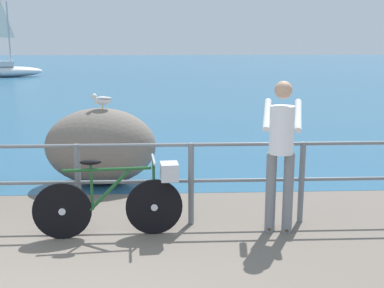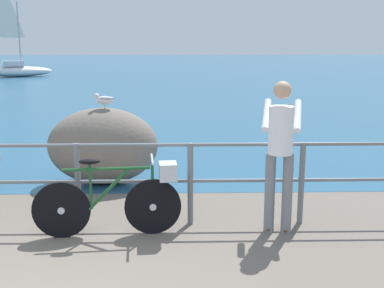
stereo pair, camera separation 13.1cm
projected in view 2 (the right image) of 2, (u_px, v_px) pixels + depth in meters
name	position (u px, v px, depth m)	size (l,w,h in m)	color
ground_plane	(155.00, 90.00, 23.40)	(120.00, 120.00, 0.10)	#6B6056
sea_surface	(169.00, 65.00, 51.06)	(120.00, 90.00, 0.01)	#285B7F
promenade_railing	(78.00, 175.00, 5.72)	(8.25, 0.07, 1.02)	slate
bicycle	(120.00, 197.00, 5.44)	(1.70, 0.48, 0.92)	black
person_at_railing	(280.00, 150.00, 5.43)	(0.55, 0.67, 1.78)	slate
breakwater_boulder_main	(103.00, 146.00, 7.49)	(1.73, 1.12, 1.21)	slate
seagull	(104.00, 99.00, 7.29)	(0.34, 0.13, 0.23)	gold
sailboat	(17.00, 66.00, 31.93)	(4.56, 2.88, 6.16)	white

